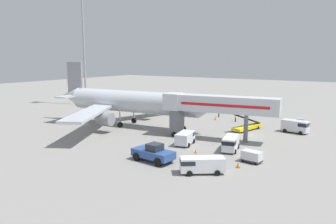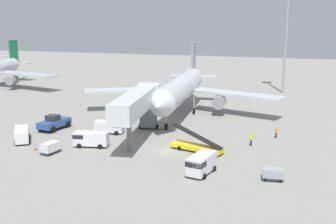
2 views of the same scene
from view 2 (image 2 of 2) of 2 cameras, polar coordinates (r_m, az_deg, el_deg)
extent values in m
plane|color=gray|center=(57.97, 0.03, -5.24)|extent=(300.00, 300.00, 0.00)
cylinder|color=silver|center=(78.01, 1.57, 3.11)|extent=(6.81, 28.08, 4.29)
cone|color=silver|center=(63.09, -1.23, 0.88)|extent=(4.48, 3.66, 4.20)
cone|color=silver|center=(93.99, 3.57, 4.89)|extent=(4.52, 5.47, 4.07)
cube|color=gray|center=(92.29, 3.47, 7.23)|extent=(0.73, 4.04, 6.86)
cube|color=silver|center=(91.96, 4.99, 4.84)|extent=(5.39, 3.38, 0.24)
cube|color=silver|center=(92.81, 1.83, 4.95)|extent=(5.39, 3.38, 0.24)
cube|color=silver|center=(79.43, 9.25, 2.42)|extent=(18.40, 9.05, 0.44)
cube|color=silver|center=(83.28, -5.03, 2.99)|extent=(17.85, 11.81, 0.44)
cylinder|color=gray|center=(78.90, 6.94, 1.34)|extent=(2.64, 3.28, 2.37)
cylinder|color=gray|center=(81.64, -3.20, 1.79)|extent=(2.64, 3.28, 2.37)
cylinder|color=gray|center=(68.17, -0.25, -0.69)|extent=(0.28, 0.28, 3.12)
cylinder|color=black|center=(68.54, -0.25, -1.97)|extent=(0.45, 1.13, 1.10)
cylinder|color=gray|center=(79.70, 3.54, 1.21)|extent=(0.28, 0.28, 3.12)
cylinder|color=black|center=(80.02, 3.52, 0.12)|extent=(0.45, 1.13, 1.10)
cylinder|color=gray|center=(80.63, 0.08, 1.37)|extent=(0.28, 0.28, 3.12)
cylinder|color=black|center=(80.95, 0.08, 0.28)|extent=(0.45, 1.13, 1.10)
cube|color=silver|center=(59.74, -4.49, 1.21)|extent=(5.46, 17.51, 2.70)
cube|color=red|center=(60.13, -5.90, 1.26)|extent=(2.13, 14.35, 0.44)
cube|color=silver|center=(68.56, -2.59, 2.69)|extent=(3.82, 3.27, 2.84)
cube|color=#232833|center=(69.78, -2.36, 3.08)|extent=(3.30, 0.71, 0.90)
cube|color=slate|center=(68.67, -2.67, -0.25)|extent=(2.78, 2.15, 4.26)
cylinder|color=black|center=(69.48, -3.80, -1.92)|extent=(0.41, 0.83, 0.80)
cylinder|color=black|center=(68.88, -1.49, -2.03)|extent=(0.41, 0.83, 0.80)
cylinder|color=slate|center=(57.34, -5.28, -3.07)|extent=(0.70, 0.70, 4.66)
cube|color=#2D4C8E|center=(71.12, -15.14, -1.46)|extent=(3.15, 6.05, 1.00)
cube|color=#232833|center=(70.68, -15.33, -0.76)|extent=(1.96, 1.98, 0.90)
cylinder|color=black|center=(69.08, -15.33, -2.31)|extent=(0.52, 1.14, 1.10)
cylinder|color=black|center=(70.62, -16.84, -2.08)|extent=(0.52, 1.14, 1.10)
cylinder|color=black|center=(71.92, -13.43, -1.62)|extent=(0.52, 1.14, 1.10)
cylinder|color=black|center=(73.39, -14.92, -1.42)|extent=(0.52, 1.14, 1.10)
cube|color=yellow|center=(57.59, 3.92, -4.79)|extent=(7.66, 3.74, 0.55)
cube|color=black|center=(57.14, 3.95, -3.28)|extent=(7.48, 2.92, 2.56)
cylinder|color=black|center=(57.99, 1.55, -4.93)|extent=(0.64, 0.37, 0.60)
cylinder|color=black|center=(59.47, 2.47, -4.49)|extent=(0.64, 0.37, 0.60)
cylinder|color=black|center=(55.91, 5.47, -5.65)|extent=(0.64, 0.37, 0.60)
cylinder|color=black|center=(57.45, 6.31, -5.17)|extent=(0.64, 0.37, 0.60)
cube|color=white|center=(60.31, -10.36, -3.55)|extent=(5.10, 2.79, 1.83)
cube|color=#1E232D|center=(60.68, -11.86, -3.12)|extent=(1.90, 2.13, 0.58)
cylinder|color=black|center=(60.19, -11.93, -4.51)|extent=(0.73, 0.46, 0.68)
cylinder|color=black|center=(61.78, -11.44, -4.04)|extent=(0.73, 0.46, 0.68)
cylinder|color=black|center=(59.35, -9.17, -4.64)|extent=(0.73, 0.46, 0.68)
cylinder|color=black|center=(60.96, -8.75, -4.16)|extent=(0.73, 0.46, 0.68)
cube|color=white|center=(66.93, -7.95, -1.94)|extent=(4.72, 2.85, 1.66)
cube|color=#1E232D|center=(66.48, -6.71, -1.68)|extent=(1.79, 2.29, 0.53)
cylinder|color=black|center=(67.71, -6.61, -2.42)|extent=(0.74, 0.49, 0.68)
cylinder|color=black|center=(65.89, -7.00, -2.85)|extent=(0.74, 0.49, 0.68)
cylinder|color=black|center=(68.39, -8.84, -2.33)|extent=(0.74, 0.49, 0.68)
cylinder|color=black|center=(66.58, -9.28, -2.75)|extent=(0.74, 0.49, 0.68)
cube|color=silver|center=(49.34, 4.57, -6.92)|extent=(2.81, 4.92, 2.00)
cube|color=#1E232D|center=(47.84, 3.78, -6.98)|extent=(2.25, 1.83, 0.64)
cylinder|color=black|center=(48.07, 4.86, -8.66)|extent=(0.48, 0.73, 0.68)
cylinder|color=black|center=(48.82, 2.82, -8.29)|extent=(0.48, 0.73, 0.68)
cylinder|color=black|center=(50.55, 6.22, -7.62)|extent=(0.48, 0.73, 0.68)
cylinder|color=black|center=(51.26, 4.25, -7.29)|extent=(0.48, 0.73, 0.68)
cube|color=white|center=(65.51, -19.17, -2.84)|extent=(4.58, 5.35, 1.67)
cube|color=#1E232D|center=(67.14, -19.16, -2.15)|extent=(2.52, 2.47, 0.53)
cylinder|color=black|center=(67.32, -19.86, -3.18)|extent=(0.67, 0.75, 0.68)
cylinder|color=black|center=(67.25, -18.33, -3.08)|extent=(0.67, 0.75, 0.68)
cylinder|color=black|center=(64.18, -19.95, -3.93)|extent=(0.67, 0.75, 0.68)
cylinder|color=black|center=(64.11, -18.35, -3.83)|extent=(0.67, 0.75, 0.68)
cube|color=#38383D|center=(49.11, 13.98, -8.60)|extent=(2.42, 1.69, 0.22)
cube|color=#999EA5|center=(48.91, 14.02, -7.96)|extent=(2.42, 1.69, 0.95)
cylinder|color=black|center=(49.82, 14.87, -8.48)|extent=(0.37, 0.16, 0.36)
cylinder|color=black|center=(48.58, 14.95, -9.03)|extent=(0.37, 0.16, 0.36)
cylinder|color=black|center=(49.74, 13.03, -8.41)|extent=(0.37, 0.16, 0.36)
cylinder|color=black|center=(48.50, 13.05, -8.96)|extent=(0.37, 0.16, 0.36)
cube|color=#38383D|center=(58.84, -15.61, -5.15)|extent=(1.87, 2.73, 0.22)
cube|color=silver|center=(58.65, -15.65, -4.53)|extent=(1.87, 2.73, 1.12)
cylinder|color=black|center=(57.82, -15.71, -5.59)|extent=(0.18, 0.37, 0.36)
cylinder|color=black|center=(58.73, -16.68, -5.36)|extent=(0.18, 0.37, 0.36)
cylinder|color=black|center=(59.04, -14.54, -5.14)|extent=(0.18, 0.37, 0.36)
cylinder|color=black|center=(59.93, -15.51, -4.93)|extent=(0.18, 0.37, 0.36)
cylinder|color=#1E2333|center=(65.91, 14.42, -3.08)|extent=(0.33, 0.33, 0.82)
cylinder|color=orange|center=(65.72, 14.45, -2.47)|extent=(0.44, 0.44, 0.65)
sphere|color=tan|center=(65.61, 14.48, -2.09)|extent=(0.22, 0.22, 0.22)
cylinder|color=#1E2333|center=(61.14, 11.17, -4.12)|extent=(0.35, 0.35, 0.87)
cylinder|color=#D8EA19|center=(60.92, 11.21, -3.42)|extent=(0.47, 0.47, 0.69)
sphere|color=tan|center=(60.80, 11.22, -2.98)|extent=(0.24, 0.24, 0.24)
cube|color=black|center=(61.15, -17.52, -4.88)|extent=(0.47, 0.47, 0.03)
cone|color=orange|center=(61.04, -17.55, -4.56)|extent=(0.40, 0.40, 0.69)
cube|color=black|center=(65.66, -11.88, -3.37)|extent=(0.37, 0.37, 0.03)
cone|color=orange|center=(65.59, -11.89, -3.13)|extent=(0.32, 0.32, 0.55)
cube|color=black|center=(65.64, 11.37, -3.36)|extent=(0.45, 0.45, 0.03)
cone|color=orange|center=(65.55, 11.38, -3.07)|extent=(0.38, 0.38, 0.66)
cone|color=#B7BCC6|center=(132.11, -19.76, 6.27)|extent=(4.48, 6.12, 3.67)
cube|color=#147A47|center=(130.59, -20.17, 7.75)|extent=(1.02, 4.43, 6.19)
cube|color=#B7BCC6|center=(129.39, -19.25, 6.28)|extent=(5.07, 3.88, 0.24)
cube|color=#B7BCC6|center=(131.68, -21.03, 6.24)|extent=(5.07, 3.88, 0.24)
cube|color=#B7BCC6|center=(113.73, -18.67, 4.87)|extent=(19.82, 8.78, 0.44)
cylinder|color=gray|center=(114.43, -20.36, 4.06)|extent=(2.75, 3.33, 2.32)
cylinder|color=#93969B|center=(105.41, 15.76, 11.01)|extent=(0.56, 0.56, 31.57)
camera|label=1|loc=(79.86, -47.27, 5.55)|focal=34.93mm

